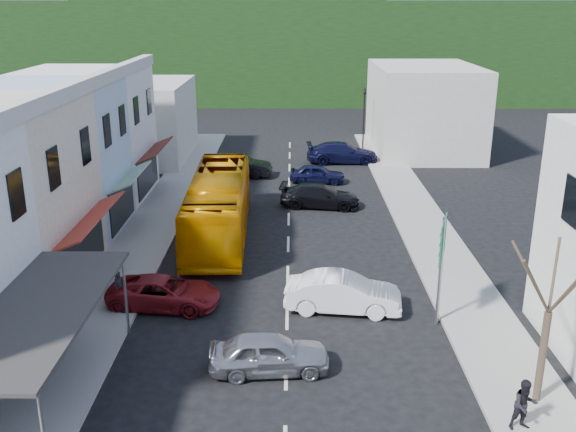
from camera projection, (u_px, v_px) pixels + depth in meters
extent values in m
plane|color=black|center=(287.00, 317.00, 25.43)|extent=(120.00, 120.00, 0.00)
cube|color=gray|center=(151.00, 229.00, 34.93)|extent=(3.00, 52.00, 0.15)
cube|color=gray|center=(426.00, 230.00, 34.84)|extent=(3.00, 52.00, 0.15)
cube|color=#521D14|center=(7.00, 310.00, 19.30)|extent=(1.30, 7.65, 0.08)
cube|color=maroon|center=(91.00, 219.00, 27.35)|extent=(1.30, 6.80, 0.08)
cube|color=#A9C3D9|center=(51.00, 159.00, 33.71)|extent=(7.00, 6.00, 8.00)
cube|color=#195926|center=(130.00, 177.00, 33.99)|extent=(1.30, 5.10, 0.08)
cube|color=silver|center=(88.00, 135.00, 39.88)|extent=(7.00, 7.00, 8.00)
cube|color=#521D14|center=(155.00, 150.00, 40.15)|extent=(1.30, 5.95, 0.08)
cube|color=#B7B2A8|center=(136.00, 121.00, 50.14)|extent=(8.00, 10.00, 6.00)
cube|color=#B7B2A8|center=(423.00, 109.00, 52.70)|extent=(8.00, 12.00, 7.00)
cube|color=black|center=(291.00, 48.00, 84.20)|extent=(80.00, 24.00, 12.00)
cube|color=black|center=(233.00, 16.00, 88.66)|extent=(40.00, 16.00, 8.00)
imported|color=#D68200|center=(219.00, 208.00, 33.73)|extent=(2.89, 11.68, 3.10)
imported|color=#A8A8AD|center=(269.00, 353.00, 21.47)|extent=(4.53, 2.15, 1.40)
imported|color=white|center=(343.00, 295.00, 25.72)|extent=(4.58, 2.31, 1.40)
imported|color=maroon|center=(164.00, 291.00, 26.04)|extent=(4.78, 2.40, 1.40)
imported|color=black|center=(320.00, 196.00, 38.77)|extent=(4.71, 2.43, 1.40)
imported|color=black|center=(317.00, 173.00, 43.95)|extent=(4.55, 2.19, 1.40)
imported|color=black|center=(238.00, 167.00, 45.56)|extent=(4.55, 2.21, 1.40)
imported|color=black|center=(342.00, 154.00, 49.47)|extent=(4.56, 2.00, 1.40)
imported|color=black|center=(119.00, 287.00, 25.69)|extent=(0.58, 0.70, 1.70)
imported|color=black|center=(525.00, 403.00, 18.27)|extent=(0.76, 0.55, 1.70)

